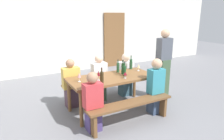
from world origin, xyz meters
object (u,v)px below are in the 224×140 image
wine_bottle_0 (124,71)px  seated_guest_near_0 (93,103)px  bench_near (131,107)px  wine_bottle_1 (118,67)px  wine_bottle_4 (123,69)px  wine_bottle_3 (131,64)px  seated_guest_far_2 (125,76)px  tasting_table (112,80)px  wine_bottle_2 (102,77)px  wine_glass_3 (79,75)px  wine_glass_0 (139,66)px  wooden_door (114,40)px  seated_guest_far_0 (71,85)px  standing_host (163,66)px  wine_glass_1 (125,74)px  wine_glass_2 (98,74)px  seated_guest_near_1 (156,87)px  bench_far (98,85)px  seated_guest_far_1 (99,79)px

wine_bottle_0 → seated_guest_near_0: bearing=-152.8°
bench_near → wine_bottle_0: bearing=67.9°
wine_bottle_1 → wine_bottle_4: bearing=-85.6°
wine_bottle_3 → seated_guest_far_2: 0.42m
bench_near → seated_guest_far_2: seated_guest_far_2 is taller
tasting_table → wine_bottle_2: 0.52m
wine_bottle_2 → wine_glass_3: size_ratio=1.69×
tasting_table → wine_bottle_4: 0.38m
wine_bottle_3 → wine_glass_0: wine_bottle_3 is taller
wine_bottle_0 → wine_glass_0: (0.51, 0.19, -0.00)m
wooden_door → wine_bottle_1: bearing=-118.3°
seated_guest_far_0 → standing_host: (2.11, -0.61, 0.32)m
wine_glass_1 → seated_guest_far_2: seated_guest_far_2 is taller
wine_bottle_4 → seated_guest_far_2: seated_guest_far_2 is taller
wine_glass_1 → wine_bottle_2: bearing=-172.8°
wine_glass_0 → wine_glass_2: wine_glass_2 is taller
wine_glass_1 → wooden_door: bearing=63.5°
wine_bottle_1 → seated_guest_near_0: 1.33m
wine_bottle_4 → seated_guest_near_1: size_ratio=0.28×
wine_glass_2 → seated_guest_near_1: (1.07, -0.49, -0.31)m
wooden_door → wine_bottle_2: bearing=-122.7°
wine_bottle_2 → wine_bottle_4: bearing=26.7°
seated_guest_near_1 → seated_guest_far_0: size_ratio=1.06×
wine_bottle_1 → wine_glass_0: bearing=-15.2°
wine_glass_3 → standing_host: (2.11, -0.07, -0.04)m
wine_glass_3 → standing_host: 2.11m
bench_far → seated_guest_near_0: 1.48m
wine_bottle_0 → wine_glass_2: bearing=-179.9°
tasting_table → seated_guest_near_0: size_ratio=1.70×
bench_near → seated_guest_near_0: size_ratio=1.60×
seated_guest_near_0 → standing_host: (2.09, 0.53, 0.31)m
bench_far → wine_bottle_4: wine_bottle_4 is taller
wine_bottle_1 → seated_guest_far_1: seated_guest_far_1 is taller
wine_glass_1 → seated_guest_near_1: seated_guest_near_1 is taller
tasting_table → wine_glass_0: size_ratio=11.35×
bench_near → seated_guest_far_1: bearing=91.3°
wooden_door → wine_bottle_1: size_ratio=7.09×
wine_bottle_4 → standing_host: size_ratio=0.19×
wine_glass_3 → seated_guest_far_2: 1.57m
bench_near → wine_glass_3: 1.16m
bench_far → seated_guest_far_2: bearing=-11.9°
wine_bottle_4 → wine_glass_0: (0.47, 0.06, -0.02)m
seated_guest_far_0 → seated_guest_far_2: (1.43, -0.00, 0.00)m
wooden_door → wine_bottle_1: (-1.72, -3.19, -0.19)m
bench_near → wine_glass_0: size_ratio=10.74×
wine_bottle_2 → wine_glass_1: (0.57, 0.07, -0.02)m
seated_guest_near_0 → seated_guest_far_2: (1.41, 1.14, -0.00)m
wine_glass_3 → wine_bottle_3: bearing=12.6°
wine_glass_1 → wine_bottle_3: bearing=47.1°
bench_near → wine_glass_1: size_ratio=12.65×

